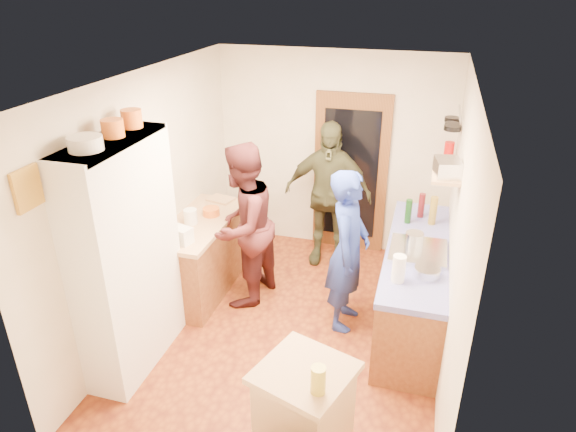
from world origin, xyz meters
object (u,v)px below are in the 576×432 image
at_px(person_left, 247,225).
at_px(person_back, 329,194).
at_px(island_base, 304,421).
at_px(hutch_body, 127,258).
at_px(right_counter_base, 413,287).
at_px(person_hob, 351,253).

height_order(person_left, person_back, person_back).
bearing_deg(person_back, person_left, -123.17).
bearing_deg(island_base, person_back, 98.73).
relative_size(hutch_body, right_counter_base, 1.00).
height_order(person_hob, person_left, person_left).
bearing_deg(person_left, right_counter_base, 102.40).
relative_size(right_counter_base, person_back, 1.19).
xyz_separation_m(right_counter_base, person_hob, (-0.65, -0.24, 0.44)).
xyz_separation_m(right_counter_base, person_left, (-1.82, -0.04, 0.51)).
relative_size(person_left, person_back, 1.00).
distance_m(hutch_body, island_base, 2.09).
xyz_separation_m(hutch_body, person_back, (1.36, 2.32, -0.17)).
relative_size(island_base, person_hob, 0.50).
bearing_deg(person_left, hutch_body, -17.45).
bearing_deg(person_hob, person_left, 83.03).
height_order(hutch_body, right_counter_base, hutch_body).
bearing_deg(person_back, island_base, -81.97).
bearing_deg(hutch_body, person_hob, 29.82).
bearing_deg(person_back, person_hob, -69.41).
relative_size(hutch_body, person_left, 1.19).
bearing_deg(right_counter_base, person_hob, -159.79).
xyz_separation_m(hutch_body, person_left, (0.68, 1.26, -0.17)).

